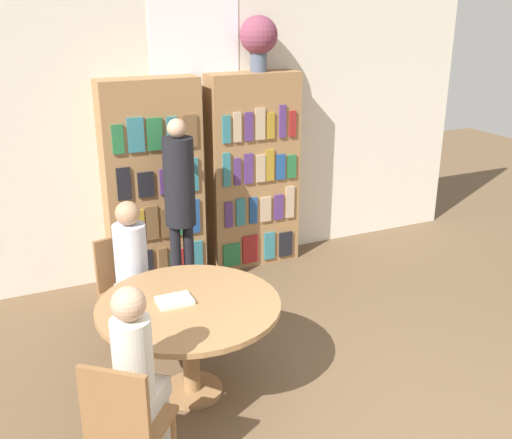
{
  "coord_description": "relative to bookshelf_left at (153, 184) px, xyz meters",
  "views": [
    {
      "loc": [
        -1.97,
        -2.1,
        2.69
      ],
      "look_at": [
        -0.09,
        1.96,
        1.05
      ],
      "focal_mm": 42.0,
      "sensor_mm": 36.0,
      "label": 1
    }
  ],
  "objects": [
    {
      "name": "wall_back",
      "position": [
        0.54,
        0.19,
        0.5
      ],
      "size": [
        6.4,
        0.07,
        3.0
      ],
      "color": "beige",
      "rests_on": "ground_plane"
    },
    {
      "name": "bookshelf_left",
      "position": [
        0.0,
        0.0,
        0.0
      ],
      "size": [
        0.95,
        0.34,
        2.03
      ],
      "color": "olive",
      "rests_on": "ground_plane"
    },
    {
      "name": "bookshelf_right",
      "position": [
        1.07,
        0.0,
        -0.0
      ],
      "size": [
        0.95,
        0.34,
        2.03
      ],
      "color": "olive",
      "rests_on": "ground_plane"
    },
    {
      "name": "flower_vase",
      "position": [
        1.14,
        0.0,
        1.34
      ],
      "size": [
        0.37,
        0.37,
        0.54
      ],
      "color": "#475166",
      "rests_on": "bookshelf_right"
    },
    {
      "name": "reading_table",
      "position": [
        -0.32,
        -1.97,
        -0.39
      ],
      "size": [
        1.28,
        1.28,
        0.73
      ],
      "color": "olive",
      "rests_on": "ground_plane"
    },
    {
      "name": "chair_near_camera",
      "position": [
        -0.95,
        -2.72,
        -0.52
      ],
      "size": [
        0.56,
        0.56,
        0.89
      ],
      "rotation": [
        0.0,
        0.0,
        -0.7
      ],
      "color": "brown",
      "rests_on": "ground_plane"
    },
    {
      "name": "chair_left_side",
      "position": [
        -0.55,
        -1.02,
        -0.52
      ],
      "size": [
        0.48,
        0.48,
        0.89
      ],
      "rotation": [
        0.0,
        0.0,
        -2.9
      ],
      "color": "brown",
      "rests_on": "ground_plane"
    },
    {
      "name": "seated_reader_left",
      "position": [
        -0.51,
        -1.19,
        -0.3
      ],
      "size": [
        0.33,
        0.39,
        1.25
      ],
      "rotation": [
        0.0,
        0.0,
        -2.9
      ],
      "color": "#B2B7C6",
      "rests_on": "ground_plane"
    },
    {
      "name": "seated_reader_right",
      "position": [
        -0.83,
        -2.57,
        -0.31
      ],
      "size": [
        0.38,
        0.39,
        1.25
      ],
      "rotation": [
        0.0,
        0.0,
        -0.7
      ],
      "color": "beige",
      "rests_on": "ground_plane"
    },
    {
      "name": "librarian_standing",
      "position": [
        0.11,
        -0.5,
        0.04
      ],
      "size": [
        0.28,
        0.55,
        1.73
      ],
      "color": "black",
      "rests_on": "ground_plane"
    },
    {
      "name": "open_book_on_table",
      "position": [
        -0.4,
        -1.92,
        -0.27
      ],
      "size": [
        0.24,
        0.18,
        0.03
      ],
      "color": "silver",
      "rests_on": "reading_table"
    }
  ]
}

